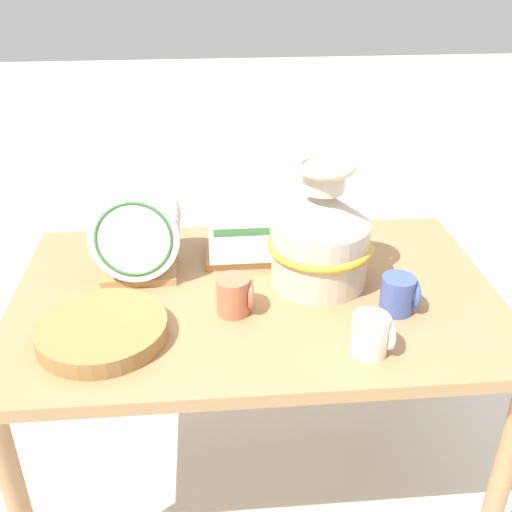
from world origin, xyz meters
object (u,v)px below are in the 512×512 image
dish_rack_square_plates (240,233)px  wicker_charger_stack (102,331)px  dish_rack_round_plates (137,239)px  mug_terracotta_glaze (235,295)px  mug_cobalt_glaze (399,294)px  ceramic_vase (321,234)px  mug_cream_glaze (372,334)px

dish_rack_square_plates → wicker_charger_stack: (-0.36, -0.38, -0.05)m
dish_rack_round_plates → dish_rack_square_plates: 0.30m
mug_terracotta_glaze → mug_cobalt_glaze: 0.42m
ceramic_vase → wicker_charger_stack: 0.62m
mug_terracotta_glaze → wicker_charger_stack: bearing=-165.4°
wicker_charger_stack → mug_terracotta_glaze: 0.34m
wicker_charger_stack → mug_cobalt_glaze: mug_cobalt_glaze is taller
ceramic_vase → mug_cobalt_glaze: 0.26m
mug_cobalt_glaze → mug_cream_glaze: bearing=-124.9°
dish_rack_round_plates → mug_cream_glaze: (0.56, -0.40, -0.06)m
wicker_charger_stack → mug_terracotta_glaze: bearing=14.6°
mug_cobalt_glaze → mug_cream_glaze: size_ratio=1.00×
dish_rack_square_plates → mug_cobalt_glaze: (0.38, -0.32, -0.03)m
ceramic_vase → mug_cream_glaze: bearing=-78.8°
dish_rack_square_plates → mug_cream_glaze: 0.56m
dish_rack_square_plates → mug_cream_glaze: (0.27, -0.48, -0.03)m
mug_terracotta_glaze → dish_rack_round_plates: bearing=140.7°
ceramic_vase → mug_cream_glaze: (0.06, -0.33, -0.10)m
ceramic_vase → mug_terracotta_glaze: (-0.24, -0.13, -0.10)m
wicker_charger_stack → mug_cobalt_glaze: 0.74m
dish_rack_round_plates → wicker_charger_stack: bearing=-102.7°
dish_rack_round_plates → dish_rack_square_plates: (0.29, 0.08, -0.04)m
dish_rack_round_plates → mug_cream_glaze: size_ratio=2.67×
dish_rack_square_plates → mug_terracotta_glaze: dish_rack_square_plates is taller
dish_rack_round_plates → mug_terracotta_glaze: (0.26, -0.21, -0.06)m
dish_rack_square_plates → mug_terracotta_glaze: size_ratio=2.12×
dish_rack_square_plates → wicker_charger_stack: dish_rack_square_plates is taller
dish_rack_square_plates → wicker_charger_stack: bearing=-133.4°
mug_cream_glaze → dish_rack_round_plates: bearing=144.3°
mug_cream_glaze → mug_cobalt_glaze: bearing=55.1°
dish_rack_square_plates → mug_cream_glaze: bearing=-60.6°
ceramic_vase → dish_rack_round_plates: ceramic_vase is taller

